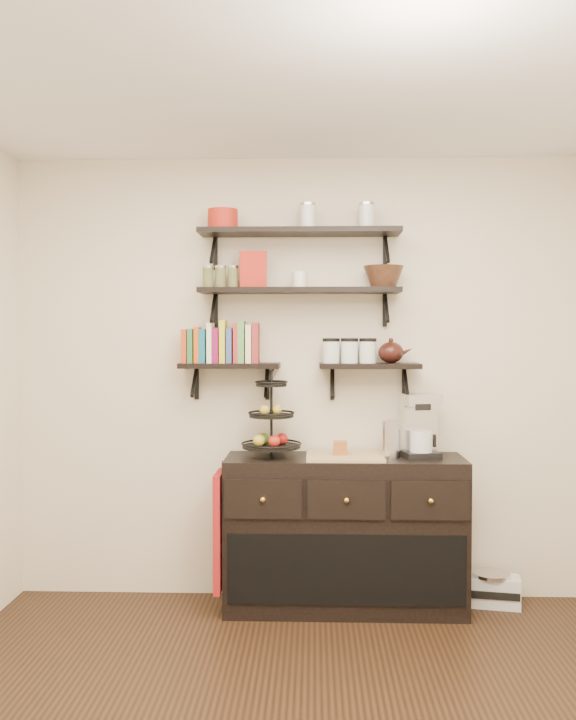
{
  "coord_description": "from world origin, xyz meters",
  "views": [
    {
      "loc": [
        0.08,
        -2.95,
        1.63
      ],
      "look_at": [
        -0.05,
        1.15,
        1.49
      ],
      "focal_mm": 38.0,
      "sensor_mm": 36.0,
      "label": 1
    }
  ],
  "objects_px": {
    "sideboard": "(345,533)",
    "coffee_maker": "(420,427)",
    "fruit_stand": "(272,427)",
    "radio": "(491,589)"
  },
  "relations": [
    {
      "from": "sideboard",
      "to": "fruit_stand",
      "type": "height_order",
      "value": "fruit_stand"
    },
    {
      "from": "fruit_stand",
      "to": "radio",
      "type": "relative_size",
      "value": 1.42
    },
    {
      "from": "fruit_stand",
      "to": "coffee_maker",
      "type": "relative_size",
      "value": 1.35
    },
    {
      "from": "fruit_stand",
      "to": "coffee_maker",
      "type": "xyz_separation_m",
      "value": [
        0.87,
        0.02,
        0.0
      ]
    },
    {
      "from": "sideboard",
      "to": "fruit_stand",
      "type": "relative_size",
      "value": 2.77
    },
    {
      "from": "fruit_stand",
      "to": "coffee_maker",
      "type": "distance_m",
      "value": 0.87
    },
    {
      "from": "coffee_maker",
      "to": "fruit_stand",
      "type": "bearing_deg",
      "value": 169.99
    },
    {
      "from": "sideboard",
      "to": "radio",
      "type": "bearing_deg",
      "value": 4.77
    },
    {
      "from": "sideboard",
      "to": "coffee_maker",
      "type": "height_order",
      "value": "coffee_maker"
    },
    {
      "from": "fruit_stand",
      "to": "radio",
      "type": "distance_m",
      "value": 1.64
    }
  ]
}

